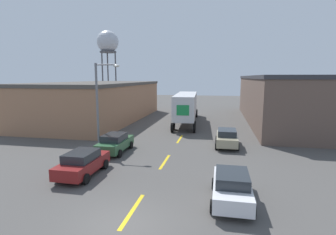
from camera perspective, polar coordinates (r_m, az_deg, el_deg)
name	(u,v)px	position (r m, az deg, el deg)	size (l,w,h in m)	color
ground_plane	(123,225)	(12.01, -9.78, -22.06)	(160.00, 160.00, 0.00)	#4C4947
road_centerline	(165,162)	(19.46, -0.70, -9.59)	(0.20, 17.85, 0.01)	gold
warehouse_left	(98,101)	(39.25, -15.08, 3.47)	(12.02, 24.28, 5.42)	#9E7051
warehouse_right	(278,99)	(39.05, 22.90, 3.73)	(8.36, 27.99, 6.35)	brown
semi_truck	(187,105)	(35.35, 4.08, 2.70)	(3.69, 14.82, 4.02)	silver
parked_car_left_far	(115,143)	(22.05, -11.46, -5.40)	(2.00, 4.26, 1.55)	#2D5B38
parked_car_left_near	(83,163)	(17.56, -18.09, -9.35)	(2.00, 4.26, 1.55)	maroon
parked_car_right_mid	(227,137)	(24.04, 12.67, -4.26)	(2.00, 4.26, 1.55)	tan
parked_car_right_near	(232,186)	(13.72, 13.70, -14.35)	(2.00, 4.26, 1.55)	silver
water_tower	(108,43)	(59.16, -12.98, 15.53)	(4.58, 4.58, 15.91)	#47474C
street_lamp	(100,99)	(23.19, -14.60, 3.85)	(2.23, 0.32, 7.32)	slate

